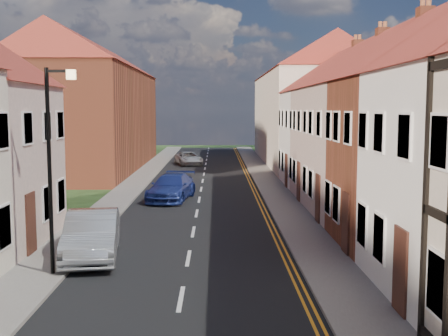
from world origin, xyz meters
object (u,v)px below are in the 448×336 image
object	(u,v)px
car_far	(172,187)
car_distant	(189,158)
car_mid	(92,235)
lamppost	(52,158)

from	to	relation	value
car_far	car_distant	size ratio (longest dim) A/B	1.15
car_mid	car_far	xyz separation A→B (m)	(1.70, 11.87, -0.08)
car_far	car_distant	distance (m)	19.15
car_far	car_distant	world-z (taller)	car_far
car_mid	car_distant	distance (m)	31.07
car_distant	car_mid	bearing A→B (deg)	-107.55
car_far	lamppost	bearing A→B (deg)	-90.14
lamppost	car_mid	distance (m)	3.54
lamppost	car_distant	world-z (taller)	lamppost
lamppost	car_far	size ratio (longest dim) A/B	1.24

